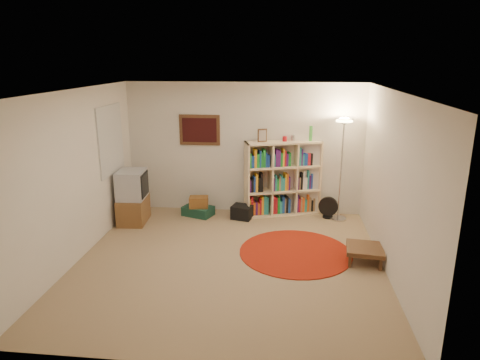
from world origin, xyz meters
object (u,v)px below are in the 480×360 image
object	(u,v)px
bookshelf	(281,179)
floor_fan	(328,208)
side_table	(365,249)
tv_stand	(133,198)
suitcase	(198,211)
floor_lamp	(343,136)

from	to	relation	value
bookshelf	floor_fan	xyz separation A→B (m)	(0.89, -0.17, -0.48)
bookshelf	side_table	xyz separation A→B (m)	(1.27, -1.96, -0.49)
bookshelf	floor_fan	world-z (taller)	bookshelf
tv_stand	side_table	size ratio (longest dim) A/B	1.66
floor_fan	suitcase	size ratio (longest dim) A/B	0.65
bookshelf	floor_fan	distance (m)	1.03
floor_lamp	floor_fan	distance (m)	1.39
bookshelf	side_table	distance (m)	2.39
tv_stand	suitcase	xyz separation A→B (m)	(1.11, 0.46, -0.38)
floor_lamp	tv_stand	xyz separation A→B (m)	(-3.76, -0.54, -1.12)
bookshelf	suitcase	xyz separation A→B (m)	(-1.58, -0.29, -0.60)
tv_stand	floor_fan	bearing A→B (deg)	5.22
bookshelf	suitcase	size ratio (longest dim) A/B	2.67
suitcase	tv_stand	bearing A→B (deg)	-137.17
bookshelf	floor_fan	size ratio (longest dim) A/B	4.11
floor_lamp	suitcase	world-z (taller)	floor_lamp
suitcase	bookshelf	bearing A→B (deg)	30.47
floor_fan	tv_stand	size ratio (longest dim) A/B	0.42
floor_fan	side_table	xyz separation A→B (m)	(0.37, -1.79, -0.01)
bookshelf	floor_lamp	distance (m)	1.42
tv_stand	side_table	distance (m)	4.14
floor_lamp	floor_fan	bearing A→B (deg)	166.54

